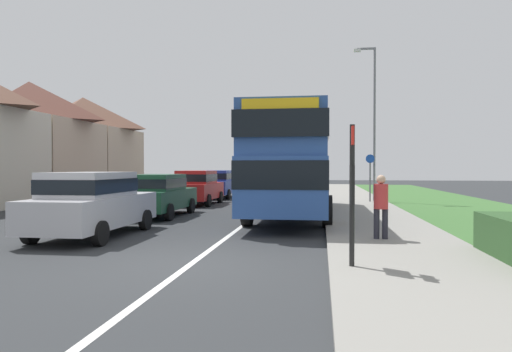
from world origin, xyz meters
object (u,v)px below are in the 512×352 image
Objects in this scene: parked_car_silver at (92,201)px; pedestrian_at_stop at (381,204)px; cycle_route_sign at (370,176)px; street_lamp_mid at (373,115)px; parked_car_red at (197,186)px; bus_stop_sign at (352,185)px; parked_car_blue at (218,183)px; double_decker_bus at (293,160)px; parked_car_dark_green at (158,193)px.

parked_car_silver is 7.47m from pedestrian_at_stop.
cycle_route_sign is (1.03, 12.51, 0.45)m from pedestrian_at_stop.
pedestrian_at_stop is 0.21× the size of street_lamp_mid.
parked_car_red reaches higher than pedestrian_at_stop.
street_lamp_mid is (2.11, 16.35, 3.07)m from bus_stop_sign.
pedestrian_at_stop is (7.62, -15.80, 0.05)m from parked_car_blue.
parked_car_blue is at bearing 117.42° from double_decker_bus.
bus_stop_sign is at bearing -64.50° from parked_car_red.
parked_car_red reaches higher than parked_car_blue.
bus_stop_sign is at bearing -70.51° from parked_car_blue.
parked_car_dark_green is 9.15m from pedestrian_at_stop.
double_decker_bus is 6.66× the size of pedestrian_at_stop.
bus_stop_sign is (6.65, -8.38, 0.66)m from parked_car_dark_green.
parked_car_silver is at bearing 153.62° from bus_stop_sign.
parked_car_silver is 15.75m from parked_car_blue.
parked_car_dark_green is at bearing -90.11° from parked_car_red.
double_decker_bus is 2.46× the size of parked_car_blue.
cycle_route_sign is (8.58, 7.34, 0.54)m from parked_car_dark_green.
parked_car_red is (-0.07, 10.66, -0.02)m from parked_car_silver.
bus_stop_sign reaches higher than parked_car_dark_green.
parked_car_blue is 1.79× the size of cycle_route_sign.
street_lamp_mid reaches higher than cycle_route_sign.
parked_car_dark_green is 1.68× the size of bus_stop_sign.
cycle_route_sign is 3.25m from street_lamp_mid.
parked_car_dark_green is 10.63m from parked_car_blue.
bus_stop_sign reaches higher than pedestrian_at_stop.
parked_car_blue is at bearing 163.28° from street_lamp_mid.
double_decker_bus reaches higher than cycle_route_sign.
parked_car_blue is (-0.08, 5.08, -0.01)m from parked_car_red.
double_decker_bus is at bearing 49.63° from parked_car_silver.
cycle_route_sign is (3.53, 6.60, -0.72)m from double_decker_bus.
bus_stop_sign reaches higher than cycle_route_sign.
parked_car_red is 0.92× the size of parked_car_blue.
pedestrian_at_stop is (2.49, -5.91, -1.17)m from double_decker_bus.
parked_car_silver is 16.13m from street_lamp_mid.
pedestrian_at_stop is 0.64× the size of bus_stop_sign.
street_lamp_mid is (8.76, 7.97, 3.72)m from parked_car_dark_green.
parked_car_silver is 7.37m from bus_stop_sign.
parked_car_silver is 2.70× the size of pedestrian_at_stop.
parked_car_dark_green is 12.42m from street_lamp_mid.
street_lamp_mid is (8.84, -2.65, 3.68)m from parked_car_blue.
parked_car_silver is 0.56× the size of street_lamp_mid.
parked_car_silver is at bearing -89.65° from parked_car_red.
pedestrian_at_stop is 0.66× the size of cycle_route_sign.
parked_car_blue is 9.28m from cycle_route_sign.
cycle_route_sign reaches higher than parked_car_dark_green.
parked_car_dark_green is 10.72m from bus_stop_sign.
parked_car_dark_green is at bearing -171.71° from double_decker_bus.
bus_stop_sign is 1.03× the size of cycle_route_sign.
parked_car_dark_green is at bearing 128.43° from bus_stop_sign.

